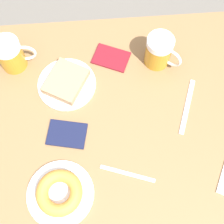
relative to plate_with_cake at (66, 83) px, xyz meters
name	(u,v)px	position (x,y,z in m)	size (l,w,h in m)	color
ground_plane	(112,165)	(-0.12, -0.15, -0.78)	(8.00, 8.00, 0.00)	#666059
table	(112,121)	(-0.12, -0.15, -0.08)	(0.80, 1.10, 0.77)	olive
plate_with_cake	(66,83)	(0.00, 0.00, 0.00)	(0.20, 0.20, 0.04)	silver
plate_with_donut	(60,193)	(-0.37, 0.03, 0.00)	(0.21, 0.21, 0.05)	silver
beer_mug_left	(11,54)	(0.10, 0.18, 0.05)	(0.09, 0.14, 0.12)	#C68C23
beer_mug_center	(159,51)	(0.07, -0.33, 0.05)	(0.11, 0.12, 0.12)	#C68C23
fork	(128,174)	(-0.33, -0.18, -0.01)	(0.07, 0.17, 0.00)	silver
knife	(187,106)	(-0.12, -0.41, -0.01)	(0.20, 0.09, 0.00)	silver
passport_near_edge	(111,58)	(0.10, -0.16, -0.01)	(0.13, 0.15, 0.01)	maroon
passport_far_edge	(67,134)	(-0.18, 0.00, -0.01)	(0.11, 0.14, 0.01)	#141938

